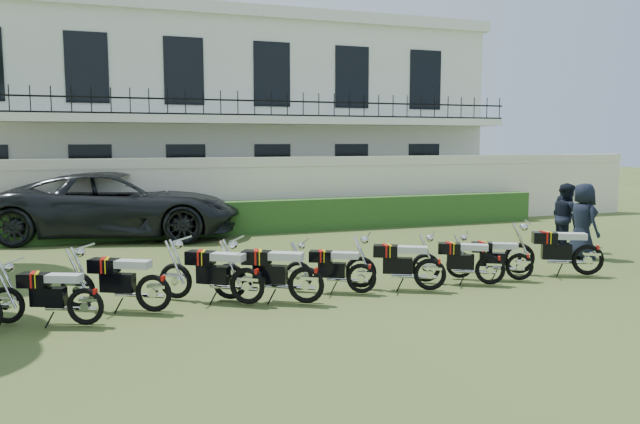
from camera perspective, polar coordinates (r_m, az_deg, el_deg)
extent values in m
plane|color=#3D4D1E|center=(12.34, 1.36, -6.65)|extent=(100.00, 100.00, 0.00)
cube|color=beige|center=(19.78, -6.99, 1.22)|extent=(30.00, 0.30, 2.00)
cube|color=beige|center=(19.71, -7.04, 4.55)|extent=(30.00, 0.35, 0.30)
cube|color=#224E1C|center=(19.31, -3.55, -0.37)|extent=(18.00, 0.60, 1.00)
cube|color=white|center=(25.59, -10.07, 7.96)|extent=(20.00, 8.00, 7.00)
cube|color=white|center=(25.96, -10.24, 16.16)|extent=(20.40, 8.40, 0.40)
cube|color=white|center=(20.98, -7.88, 8.34)|extent=(20.00, 1.40, 0.25)
cube|color=black|center=(20.37, -7.53, 10.09)|extent=(20.00, 0.05, 0.05)
cube|color=black|center=(20.35, -7.51, 8.83)|extent=(20.00, 0.05, 0.05)
cube|color=black|center=(21.27, -20.17, 2.86)|extent=(1.30, 0.12, 2.20)
cube|color=black|center=(21.36, -20.55, 12.27)|extent=(1.30, 0.12, 2.20)
cube|color=black|center=(21.45, -12.13, 3.14)|extent=(1.30, 0.12, 2.20)
cube|color=black|center=(21.54, -12.36, 12.47)|extent=(1.30, 0.12, 2.20)
cube|color=black|center=(22.05, -4.37, 3.35)|extent=(1.30, 0.12, 2.20)
cube|color=black|center=(22.14, -4.45, 12.44)|extent=(1.30, 0.12, 2.20)
cube|color=black|center=(23.03, 2.86, 3.50)|extent=(1.30, 0.12, 2.20)
cube|color=black|center=(23.11, 2.91, 12.20)|extent=(1.30, 0.12, 2.20)
cube|color=black|center=(24.33, 9.41, 3.58)|extent=(1.30, 0.12, 2.20)
cube|color=black|center=(24.41, 9.57, 11.81)|extent=(1.30, 0.12, 2.20)
torus|color=black|center=(9.98, -25.52, -8.69)|extent=(0.56, 0.42, 0.62)
cube|color=#B7B7B7|center=(10.09, -27.10, -5.90)|extent=(0.59, 0.51, 0.12)
torus|color=black|center=(9.98, -17.37, -8.45)|extent=(0.57, 0.31, 0.58)
torus|color=black|center=(10.48, -23.76, -8.00)|extent=(0.57, 0.31, 0.58)
cube|color=black|center=(10.16, -20.43, -7.47)|extent=(0.55, 0.36, 0.28)
cube|color=black|center=(10.19, -21.62, -6.00)|extent=(0.49, 0.40, 0.21)
cube|color=#BA110B|center=(10.19, -21.62, -5.94)|extent=(0.09, 0.26, 0.22)
cube|color=yellow|center=(10.17, -21.33, -5.96)|extent=(0.06, 0.26, 0.22)
cube|color=#B7B7B7|center=(9.99, -19.14, -5.92)|extent=(0.57, 0.41, 0.11)
cylinder|color=silver|center=(10.27, -23.23, -4.35)|extent=(0.25, 0.54, 0.03)
torus|color=black|center=(10.37, -11.57, -7.59)|extent=(0.59, 0.38, 0.63)
torus|color=black|center=(10.90, -18.20, -7.08)|extent=(0.59, 0.38, 0.63)
cube|color=black|center=(10.56, -14.74, -6.55)|extent=(0.58, 0.43, 0.31)
cube|color=black|center=(10.60, -15.96, -5.00)|extent=(0.53, 0.46, 0.23)
cube|color=#BA110B|center=(10.60, -15.96, -4.95)|extent=(0.12, 0.29, 0.24)
cube|color=yellow|center=(10.57, -15.66, -4.97)|extent=(0.09, 0.28, 0.24)
cube|color=#B7B7B7|center=(10.39, -13.39, -4.93)|extent=(0.61, 0.49, 0.12)
cylinder|color=silver|center=(10.69, -17.61, -3.29)|extent=(0.32, 0.55, 0.03)
torus|color=black|center=(10.56, -3.22, -7.16)|extent=(0.58, 0.46, 0.64)
torus|color=black|center=(11.08, -9.95, -6.59)|extent=(0.58, 0.46, 0.64)
cube|color=black|center=(10.74, -6.42, -6.09)|extent=(0.58, 0.49, 0.32)
cube|color=black|center=(10.78, -7.63, -4.51)|extent=(0.54, 0.50, 0.23)
cube|color=#BA110B|center=(10.78, -7.63, -4.46)|extent=(0.16, 0.30, 0.24)
cube|color=yellow|center=(10.75, -7.32, -4.48)|extent=(0.13, 0.29, 0.24)
cube|color=#B7B7B7|center=(10.57, -5.01, -4.47)|extent=(0.62, 0.55, 0.13)
cylinder|color=silver|center=(10.87, -9.28, -2.76)|extent=(0.40, 0.53, 0.03)
torus|color=black|center=(10.66, 2.36, -7.01)|extent=(0.60, 0.42, 0.65)
torus|color=black|center=(10.96, -4.84, -6.65)|extent=(0.60, 0.42, 0.65)
cube|color=black|center=(10.74, -1.01, -6.03)|extent=(0.60, 0.47, 0.32)
cube|color=black|center=(10.74, -2.30, -4.47)|extent=(0.55, 0.48, 0.23)
cube|color=#BA110B|center=(10.74, -2.30, -4.41)|extent=(0.14, 0.30, 0.24)
cube|color=yellow|center=(10.72, -1.96, -4.43)|extent=(0.11, 0.29, 0.24)
cube|color=#B7B7B7|center=(10.62, 0.50, -4.36)|extent=(0.63, 0.52, 0.13)
cylinder|color=silver|center=(10.77, -4.06, -2.73)|extent=(0.36, 0.56, 0.03)
torus|color=black|center=(11.49, 6.77, -6.28)|extent=(0.52, 0.35, 0.56)
torus|color=black|center=(11.62, 0.87, -6.09)|extent=(0.52, 0.35, 0.56)
cube|color=black|center=(11.50, 4.04, -5.54)|extent=(0.52, 0.39, 0.27)
cube|color=black|center=(11.48, 3.00, -4.30)|extent=(0.48, 0.41, 0.20)
cube|color=#BA110B|center=(11.48, 3.00, -4.25)|extent=(0.12, 0.26, 0.21)
cube|color=yellow|center=(11.47, 3.27, -4.26)|extent=(0.09, 0.25, 0.21)
cube|color=#B7B7B7|center=(11.42, 5.28, -4.18)|extent=(0.55, 0.44, 0.11)
cylinder|color=silver|center=(11.47, 1.56, -2.91)|extent=(0.30, 0.49, 0.03)
torus|color=black|center=(11.92, 13.16, -5.81)|extent=(0.58, 0.37, 0.61)
torus|color=black|center=(11.90, 6.86, -5.71)|extent=(0.58, 0.37, 0.61)
cube|color=black|center=(11.86, 10.27, -5.07)|extent=(0.57, 0.42, 0.30)
cube|color=black|center=(11.81, 9.18, -3.76)|extent=(0.52, 0.45, 0.22)
cube|color=#BA110B|center=(11.81, 9.18, -3.71)|extent=(0.12, 0.28, 0.23)
cube|color=yellow|center=(11.81, 9.47, -3.72)|extent=(0.09, 0.27, 0.23)
cube|color=#B7B7B7|center=(11.81, 11.61, -3.61)|extent=(0.60, 0.48, 0.12)
cylinder|color=silver|center=(11.76, 7.64, -2.29)|extent=(0.32, 0.54, 0.03)
torus|color=black|center=(12.70, 18.09, -5.28)|extent=(0.55, 0.37, 0.58)
torus|color=black|center=(12.59, 12.47, -5.21)|extent=(0.55, 0.37, 0.58)
cube|color=black|center=(12.61, 15.53, -4.61)|extent=(0.54, 0.41, 0.29)
cube|color=black|center=(12.54, 14.56, -3.45)|extent=(0.50, 0.43, 0.21)
cube|color=#BA110B|center=(12.54, 14.56, -3.40)|extent=(0.12, 0.27, 0.22)
cube|color=yellow|center=(12.55, 14.83, -3.41)|extent=(0.09, 0.26, 0.22)
cube|color=#B7B7B7|center=(12.58, 16.74, -3.31)|extent=(0.57, 0.46, 0.11)
cylinder|color=silver|center=(12.48, 13.20, -2.13)|extent=(0.31, 0.51, 0.03)
torus|color=black|center=(13.29, 20.29, -4.91)|extent=(0.52, 0.34, 0.55)
torus|color=black|center=(13.12, 15.22, -4.88)|extent=(0.52, 0.34, 0.55)
cube|color=black|center=(13.17, 17.99, -4.32)|extent=(0.51, 0.39, 0.27)
cube|color=black|center=(13.10, 17.13, -3.26)|extent=(0.47, 0.40, 0.20)
cube|color=#BA110B|center=(13.10, 17.13, -3.22)|extent=(0.11, 0.25, 0.21)
cube|color=yellow|center=(13.10, 17.36, -3.22)|extent=(0.08, 0.25, 0.21)
cube|color=#B7B7B7|center=(13.16, 19.09, -3.13)|extent=(0.54, 0.43, 0.11)
cylinder|color=silver|center=(13.02, 15.90, -2.07)|extent=(0.29, 0.49, 0.03)
torus|color=black|center=(14.36, 25.95, -4.13)|extent=(0.63, 0.38, 0.65)
torus|color=black|center=(13.97, 20.54, -4.17)|extent=(0.63, 0.38, 0.65)
cube|color=black|center=(14.13, 23.52, -3.52)|extent=(0.61, 0.44, 0.32)
cube|color=black|center=(14.02, 22.61, -2.36)|extent=(0.55, 0.46, 0.24)
cube|color=#BA110B|center=(14.02, 22.61, -2.32)|extent=(0.12, 0.30, 0.25)
cube|color=yellow|center=(14.04, 22.86, -2.32)|extent=(0.09, 0.29, 0.25)
cube|color=#B7B7B7|center=(14.17, 24.70, -2.19)|extent=(0.64, 0.49, 0.13)
cylinder|color=silver|center=(13.89, 21.31, -1.05)|extent=(0.32, 0.59, 0.03)
imported|color=black|center=(19.01, -17.91, 0.62)|extent=(7.47, 4.71, 1.92)
imported|color=black|center=(16.12, 22.92, -0.78)|extent=(0.64, 0.93, 1.82)
imported|color=black|center=(17.10, 21.65, -0.44)|extent=(0.90, 1.02, 1.75)
imported|color=black|center=(17.93, 21.36, -0.24)|extent=(0.65, 1.06, 1.68)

